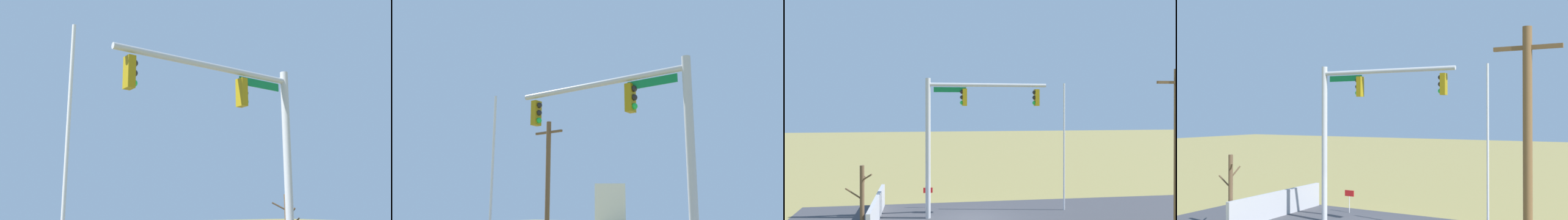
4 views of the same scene
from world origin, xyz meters
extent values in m
cylinder|color=#B2B5BA|center=(2.47, -0.56, 3.85)|extent=(0.28, 0.28, 7.70)
cylinder|color=#B2B5BA|center=(-0.90, -0.65, 7.35)|extent=(6.75, 0.38, 0.20)
cube|color=#0F7238|center=(1.26, -0.59, 7.07)|extent=(1.80, 0.08, 0.28)
cube|color=#937A0F|center=(0.45, -0.62, 6.65)|extent=(0.25, 0.37, 0.96)
sphere|color=black|center=(0.60, -0.61, 6.95)|extent=(0.22, 0.22, 0.22)
sphere|color=black|center=(0.60, -0.61, 6.65)|extent=(0.22, 0.22, 0.22)
sphere|color=green|center=(0.60, -0.61, 6.35)|extent=(0.22, 0.22, 0.22)
cube|color=#937A0F|center=(-3.73, -0.73, 6.65)|extent=(0.25, 0.37, 0.96)
sphere|color=black|center=(-3.58, -0.73, 6.95)|extent=(0.22, 0.22, 0.22)
sphere|color=black|center=(-3.58, -0.73, 6.65)|extent=(0.22, 0.22, 0.22)
sphere|color=green|center=(-3.58, -0.73, 6.35)|extent=(0.22, 0.22, 0.22)
cylinder|color=silver|center=(-5.55, -1.21, 3.76)|extent=(0.10, 0.10, 7.52)
cylinder|color=brown|center=(5.27, 2.94, 2.91)|extent=(0.54, 0.47, 0.39)
cylinder|color=brown|center=(5.49, 2.46, 2.59)|extent=(0.12, 0.61, 0.55)
camera|label=1|loc=(-8.97, -12.35, 2.86)|focal=42.17mm
camera|label=2|loc=(7.89, -12.91, 3.06)|focal=40.64mm
camera|label=3|loc=(2.78, 21.66, 6.09)|focal=36.95mm
camera|label=4|loc=(-11.05, 19.13, 5.29)|focal=43.84mm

